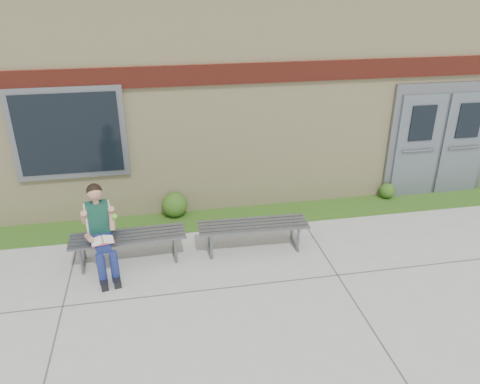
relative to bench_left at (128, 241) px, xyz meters
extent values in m
plane|color=#9E9E99|center=(2.11, -1.50, -0.36)|extent=(80.00, 80.00, 0.00)
cube|color=#244D14|center=(2.11, 1.10, -0.35)|extent=(16.00, 0.80, 0.02)
cube|color=beige|center=(2.11, 4.50, 1.64)|extent=(16.00, 6.00, 4.00)
cube|color=maroon|center=(2.11, 1.47, 2.24)|extent=(16.00, 0.06, 0.35)
cube|color=slate|center=(-0.89, 1.46, 1.34)|extent=(1.90, 0.08, 1.60)
cube|color=black|center=(-0.89, 1.42, 1.34)|extent=(1.70, 0.04, 1.40)
cube|color=slate|center=(6.11, 1.46, 0.79)|extent=(2.20, 0.08, 2.30)
cube|color=slate|center=(5.61, 1.41, 0.69)|extent=(0.92, 0.06, 2.10)
cube|color=slate|center=(6.61, 1.41, 0.69)|extent=(0.92, 0.06, 2.10)
cube|color=slate|center=(0.00, 0.00, 0.09)|extent=(1.79, 0.55, 0.03)
cube|color=slate|center=(-0.71, 0.00, -0.15)|extent=(0.06, 0.50, 0.41)
cube|color=slate|center=(0.71, 0.00, -0.15)|extent=(0.06, 0.50, 0.41)
cube|color=slate|center=(2.00, 0.00, 0.09)|extent=(1.80, 0.55, 0.03)
cube|color=slate|center=(1.29, 0.00, -0.15)|extent=(0.06, 0.50, 0.41)
cube|color=slate|center=(2.71, 0.00, -0.15)|extent=(0.06, 0.50, 0.41)
cube|color=navy|center=(-0.40, -0.05, 0.19)|extent=(0.39, 0.30, 0.16)
cube|color=#103E31|center=(-0.39, -0.07, 0.50)|extent=(0.36, 0.26, 0.47)
sphere|color=tan|center=(-0.39, -0.08, 0.91)|extent=(0.25, 0.25, 0.21)
sphere|color=black|center=(-0.39, -0.06, 0.93)|extent=(0.26, 0.26, 0.22)
cylinder|color=navy|center=(-0.44, -0.33, 0.21)|extent=(0.23, 0.45, 0.15)
cylinder|color=navy|center=(-0.26, -0.29, 0.21)|extent=(0.23, 0.45, 0.15)
cylinder|color=navy|center=(-0.37, -0.56, -0.10)|extent=(0.12, 0.12, 0.51)
cylinder|color=navy|center=(-0.19, -0.53, -0.10)|extent=(0.12, 0.12, 0.51)
cube|color=black|center=(-0.36, -0.63, -0.31)|extent=(0.15, 0.28, 0.10)
cube|color=black|center=(-0.18, -0.60, -0.31)|extent=(0.15, 0.28, 0.10)
cylinder|color=tan|center=(-0.57, -0.17, 0.56)|extent=(0.13, 0.24, 0.27)
cylinder|color=tan|center=(-0.19, -0.09, 0.56)|extent=(0.13, 0.24, 0.27)
cube|color=white|center=(-0.33, -0.43, 0.31)|extent=(0.35, 0.28, 0.02)
cube|color=#DE535A|center=(-0.33, -0.43, 0.30)|extent=(0.35, 0.29, 0.01)
sphere|color=#65C233|center=(-0.13, -0.23, 0.57)|extent=(0.09, 0.09, 0.09)
sphere|color=#244D14|center=(0.79, 1.35, -0.10)|extent=(0.47, 0.47, 0.47)
sphere|color=#244D14|center=(5.06, 1.35, -0.18)|extent=(0.31, 0.31, 0.31)
camera|label=1|loc=(0.56, -6.51, 3.81)|focal=35.00mm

